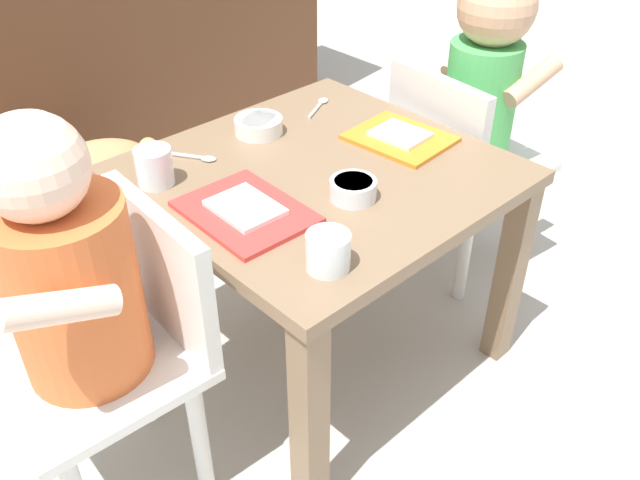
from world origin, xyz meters
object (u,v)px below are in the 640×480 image
(dog, at_px, (83,178))
(spoon_by_right_tray, at_px, (319,105))
(seated_child_right, at_px, (478,93))
(veggie_bowl_near, at_px, (259,125))
(spoon_by_left_tray, at_px, (196,157))
(dining_table, at_px, (320,204))
(food_tray_right, at_px, (400,137))
(seated_child_left, at_px, (81,288))
(cereal_bowl_right_side, at_px, (353,189))
(food_tray_left, at_px, (245,211))
(water_cup_right, at_px, (328,254))
(water_cup_left, at_px, (155,169))

(dog, relative_size, spoon_by_right_tray, 4.36)
(spoon_by_right_tray, bearing_deg, seated_child_right, -34.43)
(veggie_bowl_near, relative_size, spoon_by_left_tray, 1.00)
(dining_table, relative_size, food_tray_right, 3.11)
(seated_child_left, distance_m, food_tray_right, 0.64)
(dining_table, xyz_separation_m, cereal_bowl_right_side, (-0.03, -0.11, 0.09))
(dining_table, height_order, veggie_bowl_near, veggie_bowl_near)
(seated_child_left, distance_m, spoon_by_right_tray, 0.66)
(spoon_by_right_tray, bearing_deg, food_tray_right, -87.78)
(food_tray_left, height_order, water_cup_right, water_cup_right)
(seated_child_left, xyz_separation_m, water_cup_right, (0.27, -0.21, 0.03))
(seated_child_left, height_order, water_cup_right, seated_child_left)
(dog, height_order, spoon_by_right_tray, spoon_by_right_tray)
(dining_table, height_order, food_tray_right, food_tray_right)
(cereal_bowl_right_side, bearing_deg, food_tray_left, 151.93)
(food_tray_right, bearing_deg, dog, 114.55)
(food_tray_left, bearing_deg, veggie_bowl_near, 46.57)
(spoon_by_left_tray, bearing_deg, dining_table, -52.87)
(dining_table, distance_m, cereal_bowl_right_side, 0.14)
(seated_child_right, height_order, spoon_by_right_tray, seated_child_right)
(veggie_bowl_near, bearing_deg, water_cup_right, -116.32)
(dining_table, height_order, seated_child_left, seated_child_left)
(veggie_bowl_near, bearing_deg, dog, 106.71)
(food_tray_left, relative_size, water_cup_left, 3.24)
(cereal_bowl_right_side, bearing_deg, seated_child_left, 166.66)
(seated_child_left, bearing_deg, food_tray_right, -1.65)
(dog, distance_m, spoon_by_left_tray, 0.57)
(seated_child_left, distance_m, seated_child_right, 0.91)
(seated_child_left, xyz_separation_m, food_tray_left, (0.27, -0.02, 0.01))
(seated_child_right, height_order, spoon_by_left_tray, seated_child_right)
(dining_table, relative_size, cereal_bowl_right_side, 7.70)
(food_tray_left, height_order, spoon_by_right_tray, food_tray_left)
(food_tray_left, distance_m, spoon_by_left_tray, 0.21)
(seated_child_left, distance_m, water_cup_right, 0.34)
(dining_table, bearing_deg, food_tray_left, -172.64)
(water_cup_left, height_order, veggie_bowl_near, water_cup_left)
(seated_child_right, distance_m, food_tray_left, 0.64)
(food_tray_left, xyz_separation_m, veggie_bowl_near, (0.19, 0.20, 0.01))
(water_cup_right, relative_size, veggie_bowl_near, 0.70)
(water_cup_right, bearing_deg, cereal_bowl_right_side, 33.69)
(spoon_by_right_tray, bearing_deg, water_cup_right, -131.93)
(cereal_bowl_right_side, bearing_deg, water_cup_right, -146.31)
(water_cup_right, relative_size, spoon_by_left_tray, 0.69)
(dog, xyz_separation_m, veggie_bowl_near, (0.15, -0.51, 0.27))
(spoon_by_left_tray, bearing_deg, seated_child_right, -17.27)
(cereal_bowl_right_side, xyz_separation_m, spoon_by_left_tray, (-0.11, 0.29, -0.02))
(dog, xyz_separation_m, spoon_by_left_tray, (0.01, -0.51, 0.26))
(spoon_by_right_tray, bearing_deg, food_tray_left, -149.39)
(dog, xyz_separation_m, food_tray_left, (-0.04, -0.71, 0.26))
(veggie_bowl_near, height_order, spoon_by_right_tray, veggie_bowl_near)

